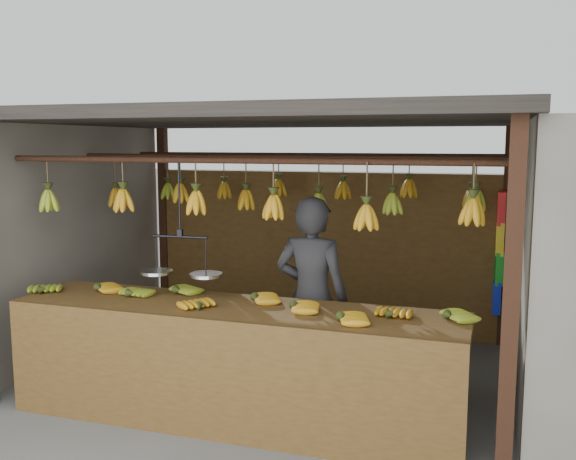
% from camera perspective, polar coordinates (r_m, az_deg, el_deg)
% --- Properties ---
extents(ground, '(80.00, 80.00, 0.00)m').
position_cam_1_polar(ground, '(6.18, -0.89, -12.39)').
color(ground, '#5B5B57').
extents(stall, '(4.30, 3.30, 2.40)m').
position_cam_1_polar(stall, '(6.11, 0.08, 6.28)').
color(stall, black).
rests_on(stall, ground).
extents(counter, '(3.52, 0.79, 0.96)m').
position_cam_1_polar(counter, '(4.86, -5.36, -9.27)').
color(counter, brown).
rests_on(counter, ground).
extents(hanging_bananas, '(3.62, 2.24, 0.37)m').
position_cam_1_polar(hanging_bananas, '(5.83, -0.75, 2.86)').
color(hanging_bananas, '#92A523').
rests_on(hanging_bananas, ground).
extents(balance_scale, '(0.68, 0.27, 0.91)m').
position_cam_1_polar(balance_scale, '(5.16, -9.50, -3.24)').
color(balance_scale, black).
rests_on(balance_scale, ground).
extents(vendor, '(0.65, 0.45, 1.70)m').
position_cam_1_polar(vendor, '(5.35, 2.13, -6.07)').
color(vendor, '#262628').
rests_on(vendor, ground).
extents(bag_bundles, '(0.08, 0.26, 1.25)m').
position_cam_1_polar(bag_bundles, '(6.92, 18.28, -1.93)').
color(bag_bundles, red).
rests_on(bag_bundles, ground).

